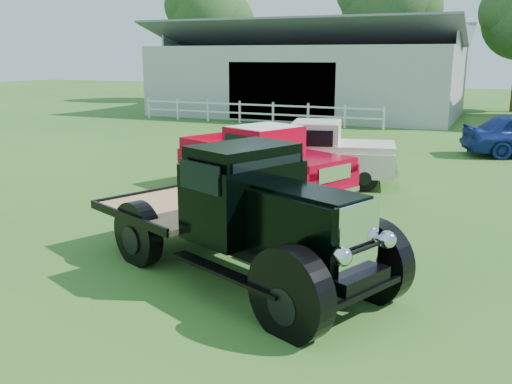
% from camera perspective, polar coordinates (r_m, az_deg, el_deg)
% --- Properties ---
extents(ground, '(120.00, 120.00, 0.00)m').
position_cam_1_polar(ground, '(10.63, -3.61, -6.81)').
color(ground, '#2E5723').
extents(shed_left, '(18.80, 10.20, 5.60)m').
position_cam_1_polar(shed_left, '(36.73, 5.33, 12.12)').
color(shed_left, '#9E9F9D').
rests_on(shed_left, ground).
extents(fence_rail, '(14.20, 0.16, 1.20)m').
position_cam_1_polar(fence_rail, '(31.62, 0.03, 7.95)').
color(fence_rail, white).
rests_on(fence_rail, ground).
extents(tree_a, '(6.30, 6.30, 10.50)m').
position_cam_1_polar(tree_a, '(47.58, -4.93, 15.40)').
color(tree_a, '#1F3112').
rests_on(tree_a, ground).
extents(tree_b, '(6.90, 6.90, 11.50)m').
position_cam_1_polar(tree_b, '(43.75, 12.75, 15.94)').
color(tree_b, '#1F3112').
rests_on(tree_b, ground).
extents(vintage_flatbed, '(6.21, 4.39, 2.29)m').
position_cam_1_polar(vintage_flatbed, '(9.51, -1.72, -2.00)').
color(vintage_flatbed, black).
rests_on(vintage_flatbed, ground).
extents(red_pickup, '(5.57, 3.91, 1.90)m').
position_cam_1_polar(red_pickup, '(15.25, 0.57, 3.19)').
color(red_pickup, '#B7001D').
rests_on(red_pickup, ground).
extents(white_pickup, '(5.17, 2.91, 1.79)m').
position_cam_1_polar(white_pickup, '(16.80, 5.70, 3.91)').
color(white_pickup, silver).
rests_on(white_pickup, ground).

